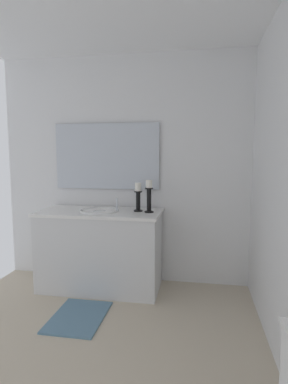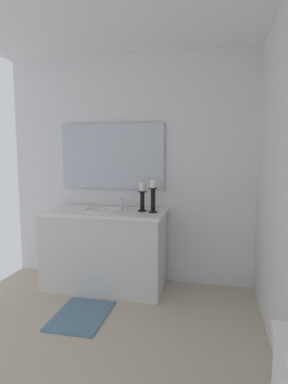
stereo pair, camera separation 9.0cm
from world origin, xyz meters
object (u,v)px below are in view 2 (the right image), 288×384
at_px(vanity_cabinet, 105,249).
at_px(mirror, 112,156).
at_px(candle_holder_short, 142,196).
at_px(bath_mat, 81,315).
at_px(candle_holder_tall, 153,195).
at_px(sink_basin, 104,214).

distance_m(vanity_cabinet, mirror, 1.00).
xyz_separation_m(vanity_cabinet, candle_holder_short, (-0.06, 0.39, 0.56)).
height_order(candle_holder_short, bath_mat, candle_holder_short).
height_order(candle_holder_tall, candle_holder_short, candle_holder_tall).
bearing_deg(candle_holder_short, vanity_cabinet, -81.99).
bearing_deg(bath_mat, candle_holder_tall, 141.15).
xyz_separation_m(mirror, candle_holder_short, (0.22, 0.39, -0.40)).
bearing_deg(vanity_cabinet, mirror, 179.99).
relative_size(candle_holder_short, bath_mat, 0.49).
relative_size(mirror, candle_holder_tall, 3.57).
xyz_separation_m(candle_holder_short, bath_mat, (0.68, -0.39, -0.97)).
bearing_deg(bath_mat, candle_holder_short, 149.95).
height_order(vanity_cabinet, mirror, mirror).
relative_size(sink_basin, bath_mat, 0.67).
xyz_separation_m(candle_holder_tall, candle_holder_short, (-0.04, -0.12, -0.02)).
height_order(mirror, candle_holder_tall, mirror).
bearing_deg(sink_basin, candle_holder_short, 98.03).
bearing_deg(candle_holder_short, candle_holder_tall, 69.71).
xyz_separation_m(sink_basin, bath_mat, (0.62, -0.00, -0.78)).
relative_size(candle_holder_tall, candle_holder_short, 1.11).
distance_m(vanity_cabinet, bath_mat, 0.74).
xyz_separation_m(vanity_cabinet, bath_mat, (0.62, 0.00, -0.40)).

